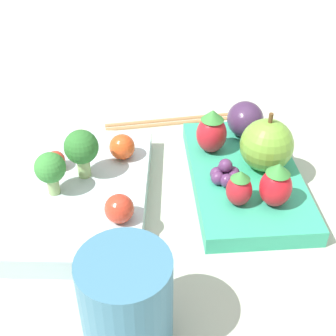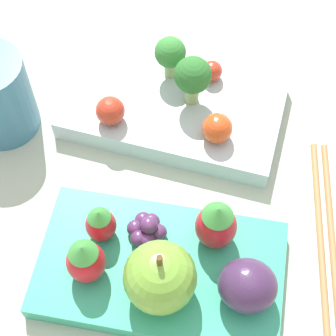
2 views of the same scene
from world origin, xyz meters
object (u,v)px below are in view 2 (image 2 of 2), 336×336
strawberry_2 (86,260)px  plum (248,286)px  cherry_tomato_0 (110,111)px  strawberry_1 (216,225)px  grape_cluster (147,230)px  strawberry_0 (101,224)px  apple (160,277)px  broccoli_floret_1 (193,77)px  broccoli_floret_0 (170,54)px  bento_box_savoury (174,106)px  chopsticks_pair (327,244)px  cherry_tomato_2 (212,71)px  cherry_tomato_1 (217,128)px  bento_box_fruit (160,269)px

strawberry_2 → plum: 0.13m
cherry_tomato_0 → strawberry_1: strawberry_1 is taller
strawberry_1 → grape_cluster: size_ratio=1.53×
strawberry_0 → apple: bearing=-34.4°
broccoli_floret_1 → strawberry_0: broccoli_floret_1 is taller
broccoli_floret_0 → strawberry_1: bearing=-67.5°
bento_box_savoury → strawberry_0: (-0.03, -0.15, 0.03)m
strawberry_0 → strawberry_2: (-0.00, -0.03, 0.00)m
apple → chopsticks_pair: (0.13, 0.07, -0.04)m
apple → cherry_tomato_2: bearing=88.1°
bento_box_savoury → grape_cluster: bearing=-88.8°
apple → chopsticks_pair: bearing=28.7°
broccoli_floret_1 → strawberry_0: size_ratio=1.37×
cherry_tomato_1 → strawberry_1: strawberry_1 is taller
apple → plum: (0.07, 0.01, -0.01)m
cherry_tomato_2 → chopsticks_pair: (0.12, -0.15, -0.03)m
bento_box_savoury → plum: size_ratio=4.72×
broccoli_floret_0 → broccoli_floret_1: broccoli_floret_1 is taller
cherry_tomato_2 → plum: plum is taller
strawberry_1 → broccoli_floret_0: bearing=112.5°
apple → cherry_tomato_0: bearing=116.8°
broccoli_floret_0 → chopsticks_pair: broccoli_floret_0 is taller
apple → strawberry_1: bearing=56.3°
apple → strawberry_0: 0.07m
bento_box_fruit → plum: plum is taller
broccoli_floret_0 → strawberry_0: 0.18m
cherry_tomato_2 → apple: bearing=-91.9°
bento_box_savoury → plum: 0.20m
strawberry_0 → chopsticks_pair: strawberry_0 is taller
cherry_tomato_0 → grape_cluster: size_ratio=0.80×
plum → bento_box_savoury: bearing=116.4°
bento_box_fruit → cherry_tomato_1: (0.03, 0.13, 0.03)m
cherry_tomato_0 → cherry_tomato_1: 0.10m
apple → broccoli_floret_1: bearing=92.2°
cherry_tomato_1 → plum: (0.04, -0.14, 0.00)m
apple → strawberry_1: size_ratio=1.27×
bento_box_fruit → plum: (0.07, -0.01, 0.03)m
cherry_tomato_2 → strawberry_2: bearing=-107.1°
broccoli_floret_0 → plum: (0.10, -0.21, -0.01)m
cherry_tomato_2 → strawberry_2: size_ratio=0.43×
cherry_tomato_1 → plum: bearing=-73.1°
broccoli_floret_0 → cherry_tomato_0: (-0.04, -0.07, -0.02)m
bento_box_savoury → cherry_tomato_2: bearing=47.3°
bento_box_fruit → cherry_tomato_0: bearing=118.9°
bento_box_savoury → strawberry_1: strawberry_1 is taller
broccoli_floret_1 → strawberry_0: (-0.05, -0.15, -0.02)m
grape_cluster → broccoli_floret_1: bearing=84.8°
cherry_tomato_1 → strawberry_1: 0.10m
bento_box_fruit → chopsticks_pair: bearing=20.8°
strawberry_2 → chopsticks_pair: (0.19, 0.07, -0.04)m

